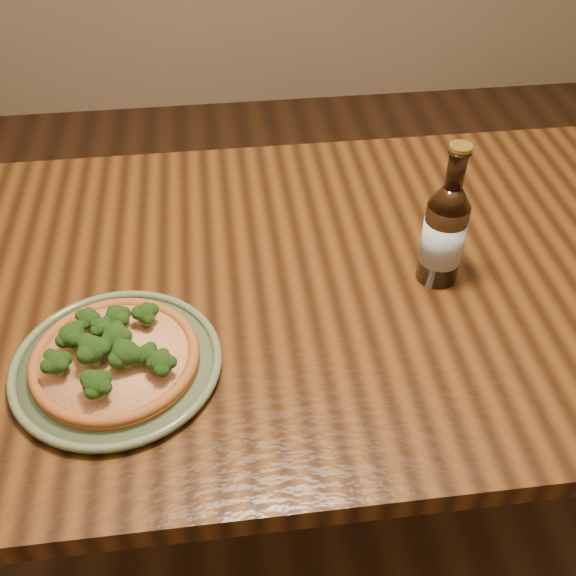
{
  "coord_description": "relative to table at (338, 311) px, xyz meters",
  "views": [
    {
      "loc": [
        -0.2,
        -0.78,
        1.54
      ],
      "look_at": [
        -0.11,
        -0.0,
        0.82
      ],
      "focal_mm": 42.0,
      "sensor_mm": 36.0,
      "label": 1
    }
  ],
  "objects": [
    {
      "name": "ground",
      "position": [
        0.0,
        -0.1,
        -0.66
      ],
      "size": [
        4.5,
        4.5,
        0.0
      ],
      "primitive_type": "plane",
      "color": "#382111",
      "rests_on": "ground"
    },
    {
      "name": "table",
      "position": [
        0.0,
        0.0,
        0.0
      ],
      "size": [
        1.6,
        0.9,
        0.75
      ],
      "color": "#48290F",
      "rests_on": "ground"
    },
    {
      "name": "beer_bottle",
      "position": [
        0.16,
        -0.03,
        0.19
      ],
      "size": [
        0.07,
        0.07,
        0.26
      ],
      "rotation": [
        0.0,
        0.0,
        0.33
      ],
      "color": "black",
      "rests_on": "table"
    },
    {
      "name": "plate",
      "position": [
        -0.38,
        -0.18,
        0.1
      ],
      "size": [
        0.32,
        0.32,
        0.02
      ],
      "rotation": [
        0.0,
        0.0,
        0.32
      ],
      "color": "#566646",
      "rests_on": "table"
    },
    {
      "name": "pizza",
      "position": [
        -0.38,
        -0.18,
        0.12
      ],
      "size": [
        0.25,
        0.25,
        0.07
      ],
      "rotation": [
        0.0,
        0.0,
        0.43
      ],
      "color": "#9D5823",
      "rests_on": "plate"
    }
  ]
}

